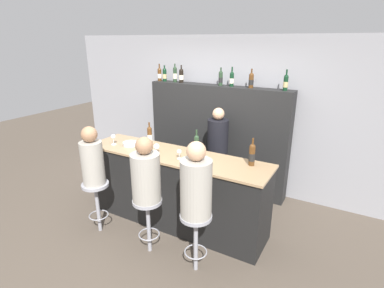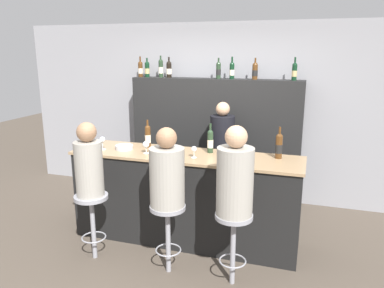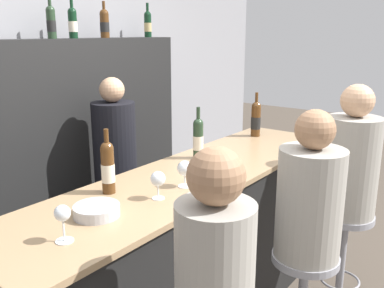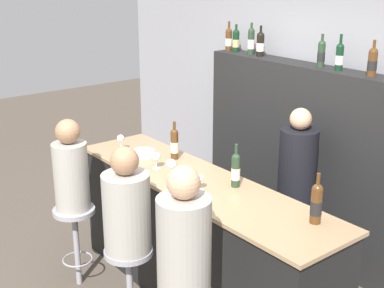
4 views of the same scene
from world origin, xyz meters
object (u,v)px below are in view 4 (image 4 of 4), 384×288
at_px(wine_bottle_counter_1, 236,170).
at_px(wine_glass_1, 156,157).
at_px(wine_bottle_backbar_6, 373,62).
at_px(guest_seated_right, 184,240).
at_px(bar_stool_left, 75,226).
at_px(guest_seated_middle, 127,207).
at_px(wine_glass_0, 121,139).
at_px(bartender, 295,200).
at_px(wine_bottle_backbar_0, 229,39).
at_px(bar_stool_middle, 129,269).
at_px(metal_bowl, 143,153).
at_px(wine_bottle_backbar_2, 251,41).
at_px(wine_bottle_counter_0, 174,144).
at_px(wine_bottle_backbar_3, 260,44).
at_px(wine_bottle_counter_2, 316,203).
at_px(wine_glass_2, 172,164).
at_px(wine_bottle_backbar_1, 236,40).
at_px(wine_glass_3, 200,179).
at_px(wine_bottle_backbar_4, 321,53).
at_px(wine_bottle_backbar_5, 340,56).

bearing_deg(wine_bottle_counter_1, wine_glass_1, -159.40).
xyz_separation_m(wine_bottle_backbar_6, wine_glass_1, (-0.99, -1.44, -0.77)).
xyz_separation_m(wine_glass_1, guest_seated_right, (1.15, -0.59, -0.07)).
bearing_deg(bar_stool_left, guest_seated_middle, 0.00).
height_order(wine_glass_0, bartender, bartender).
bearing_deg(wine_bottle_backbar_0, bar_stool_middle, -59.15).
bearing_deg(metal_bowl, bar_stool_middle, -39.84).
bearing_deg(wine_bottle_backbar_2, wine_bottle_counter_0, -75.60).
xyz_separation_m(wine_bottle_backbar_3, bar_stool_left, (-0.10, -2.04, -1.37)).
bearing_deg(wine_bottle_counter_2, wine_bottle_counter_1, 180.00).
distance_m(wine_glass_0, wine_glass_2, 0.78).
bearing_deg(wine_glass_0, bartender, 40.00).
relative_size(wine_bottle_backbar_1, wine_bottle_backbar_2, 0.89).
height_order(wine_bottle_backbar_0, bartender, wine_bottle_backbar_0).
height_order(wine_bottle_backbar_3, wine_glass_1, wine_bottle_backbar_3).
bearing_deg(guest_seated_right, bartender, 107.22).
xyz_separation_m(bar_stool_left, guest_seated_middle, (0.86, 0.00, 0.50)).
distance_m(guest_seated_middle, guest_seated_right, 0.66).
distance_m(wine_bottle_backbar_1, bar_stool_middle, 2.69).
relative_size(wine_bottle_backbar_6, wine_glass_3, 2.26).
bearing_deg(wine_glass_3, wine_bottle_backbar_4, 93.81).
bearing_deg(metal_bowl, wine_bottle_backbar_1, 102.19).
bearing_deg(bar_stool_left, wine_bottle_counter_2, 24.97).
relative_size(wine_glass_0, bartender, 0.10).
xyz_separation_m(wine_bottle_backbar_3, wine_glass_0, (-0.30, -1.44, -0.76)).
relative_size(wine_bottle_counter_0, wine_bottle_backbar_2, 1.08).
height_order(wine_glass_0, bar_stool_middle, wine_glass_0).
bearing_deg(guest_seated_middle, guest_seated_right, -0.00).
bearing_deg(wine_bottle_backbar_4, wine_bottle_backbar_2, -180.00).
bearing_deg(guest_seated_middle, bartender, 84.31).
height_order(wine_bottle_backbar_2, wine_glass_2, wine_bottle_backbar_2).
bearing_deg(wine_glass_2, guest_seated_right, -32.42).
distance_m(wine_bottle_backbar_0, wine_bottle_backbar_1, 0.11).
distance_m(wine_bottle_backbar_3, bartender, 1.59).
bearing_deg(bar_stool_middle, bartender, 84.31).
distance_m(wine_bottle_backbar_6, guest_seated_middle, 2.27).
bearing_deg(guest_seated_middle, wine_glass_2, 114.81).
height_order(wine_bottle_backbar_1, bar_stool_middle, wine_bottle_backbar_1).
relative_size(wine_bottle_backbar_4, guest_seated_right, 0.34).
xyz_separation_m(wine_bottle_backbar_1, wine_glass_2, (0.83, -1.44, -0.77)).
xyz_separation_m(wine_bottle_counter_1, wine_glass_3, (-0.11, -0.26, -0.05)).
height_order(wine_bottle_backbar_2, wine_glass_3, wine_bottle_backbar_2).
bearing_deg(wine_bottle_backbar_4, wine_glass_0, -125.78).
relative_size(wine_glass_1, guest_seated_right, 0.17).
bearing_deg(wine_bottle_backbar_3, wine_bottle_counter_1, -51.14).
height_order(wine_bottle_counter_1, wine_glass_0, wine_bottle_counter_1).
bearing_deg(guest_seated_middle, wine_bottle_counter_2, 41.36).
relative_size(wine_bottle_backbar_0, wine_bottle_backbar_5, 0.99).
distance_m(wine_bottle_backbar_3, bar_stool_middle, 2.57).
distance_m(wine_bottle_backbar_2, wine_bottle_backbar_6, 1.39).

